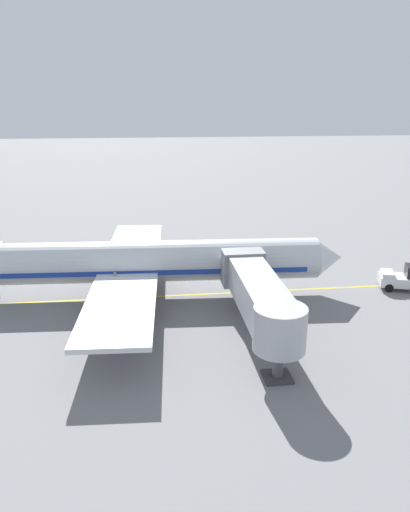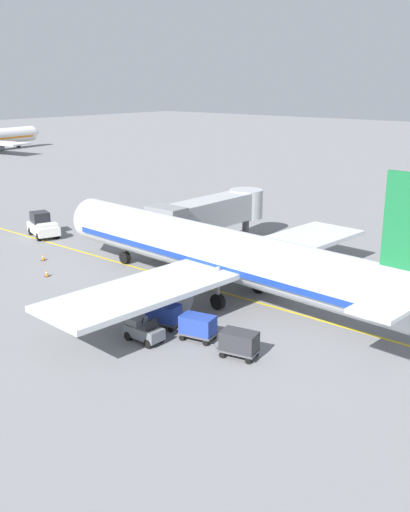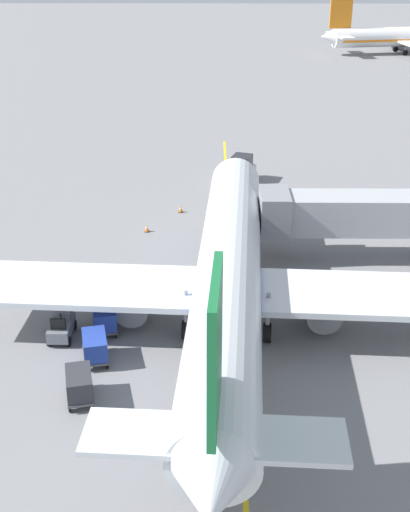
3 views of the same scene
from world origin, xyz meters
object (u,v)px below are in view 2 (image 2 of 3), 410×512
Objects in this scene: jet_bridge at (211,213)px; baggage_tug_lead at (143,330)px; safety_cone_nose_left at (47,273)px; baggage_cart_second_in_train at (198,326)px; safety_cone_nose_right at (43,257)px; ground_crew_wing_walker at (73,307)px; parked_airliner at (222,254)px; baggage_cart_third_in_train at (239,342)px; pushback_tractor at (43,226)px; baggage_cart_front at (164,313)px.

jet_bridge reaches higher than baggage_tug_lead.
safety_cone_nose_left is at bearing 163.13° from jet_bridge.
safety_cone_nose_right is at bearing 80.29° from baggage_cart_second_in_train.
ground_crew_wing_walker is 2.86× the size of safety_cone_nose_right.
baggage_tug_lead is 3.37m from baggage_cart_second_in_train.
parked_airliner is 12.53× the size of baggage_cart_third_in_train.
baggage_tug_lead is 20.07m from safety_cone_nose_right.
jet_bridge is 21.18m from baggage_cart_second_in_train.
parked_airliner is 18.24m from safety_cone_nose_right.
baggage_tug_lead is 15.51m from safety_cone_nose_left.
safety_cone_nose_left is (4.39, 9.24, -0.66)m from ground_crew_wing_walker.
safety_cone_nose_right is at bearing 62.82° from ground_crew_wing_walker.
pushback_tractor is at bearing 73.08° from baggage_cart_second_in_train.
baggage_cart_front is 6.20m from ground_crew_wing_walker.
pushback_tractor is 2.88× the size of ground_crew_wing_walker.
pushback_tractor reaches higher than ground_crew_wing_walker.
baggage_cart_front is at bearing 12.96° from baggage_tug_lead.
baggage_cart_front is 14.60m from safety_cone_nose_left.
baggage_cart_second_in_train is at bearing -151.36° from parked_airliner.
baggage_cart_front is 3.00m from baggage_cart_second_in_train.
jet_bridge is at bearing -16.87° from safety_cone_nose_left.
baggage_tug_lead reaches higher than safety_cone_nose_left.
parked_airliner is 12.99m from jet_bridge.
baggage_cart_third_in_train is at bearing -92.84° from baggage_cart_front.
ground_crew_wing_walker is (-3.13, 8.30, 0.00)m from baggage_cart_second_in_train.
ground_crew_wing_walker is (-3.21, 5.30, 0.00)m from baggage_cart_front.
pushback_tractor is at bearing 67.24° from baggage_tug_lead.
jet_bridge reaches higher than pushback_tractor.
baggage_cart_second_in_train is at bearing 85.95° from baggage_cart_third_in_train.
ground_crew_wing_walker is at bearing -120.07° from pushback_tractor.
ground_crew_wing_walker is at bearing -115.39° from safety_cone_nose_left.
safety_cone_nose_left is (1.25, 17.54, -0.66)m from baggage_cart_second_in_train.
pushback_tractor is (-7.84, 16.01, -2.36)m from jet_bridge.
parked_airliner is 12.53× the size of baggage_cart_front.
jet_bridge is at bearing 28.84° from baggage_tug_lead.
jet_bridge reaches higher than baggage_cart_third_in_train.
baggage_tug_lead is at bearing -112.76° from pushback_tractor.
jet_bridge is 8.44× the size of ground_crew_wing_walker.
pushback_tractor reaches higher than baggage_cart_front.
baggage_tug_lead is 4.24× the size of safety_cone_nose_left.
baggage_cart_second_in_train is 17.60m from safety_cone_nose_left.
baggage_tug_lead is at bearing -167.04° from baggage_cart_front.
baggage_cart_second_in_train is 21.93m from safety_cone_nose_right.
safety_cone_nose_left is at bearing 64.61° from ground_crew_wing_walker.
safety_cone_nose_right is (-5.09, -7.29, -0.81)m from pushback_tractor.
baggage_cart_front is at bearing -108.60° from pushback_tractor.
jet_bridge is 20.44m from ground_crew_wing_walker.
baggage_cart_front is 5.05× the size of safety_cone_nose_right.
jet_bridge is at bearing -34.01° from safety_cone_nose_right.
baggage_cart_third_in_train is at bearing -98.96° from safety_cone_nose_right.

